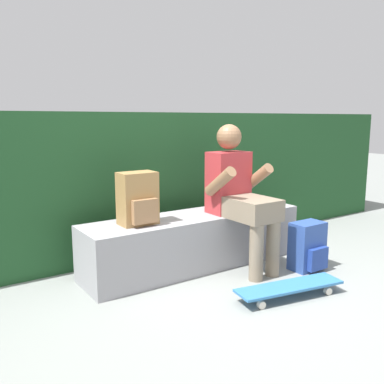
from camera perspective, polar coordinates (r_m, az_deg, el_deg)
ground_plane at (r=3.31m, az=4.78°, el=-12.08°), size 24.00×24.00×0.00m
bench_main at (r=3.55m, az=0.47°, el=-6.65°), size 1.95×0.48×0.45m
person_skater at (r=3.46m, az=6.50°, el=0.03°), size 0.49×0.62×1.20m
skateboard_near_person at (r=3.08m, az=13.19°, el=-12.55°), size 0.82×0.35×0.09m
backpack_on_bench at (r=3.18m, az=-7.38°, el=-1.00°), size 0.28×0.23×0.40m
backpack_on_ground at (r=3.61m, az=15.58°, el=-7.25°), size 0.28×0.23×0.40m
hedge_row at (r=4.15m, az=-2.69°, el=1.78°), size 5.82×0.51×1.30m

